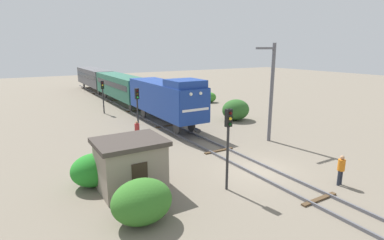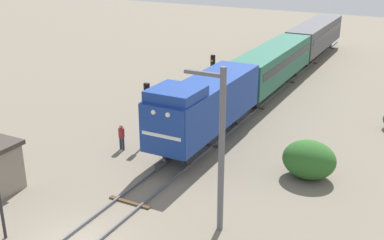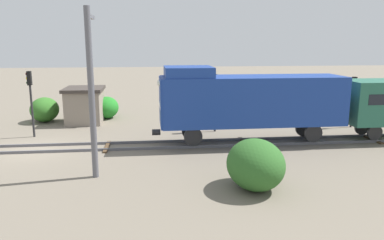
{
  "view_description": "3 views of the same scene",
  "coord_description": "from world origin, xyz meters",
  "views": [
    {
      "loc": [
        -12.31,
        -12.44,
        7.29
      ],
      "look_at": [
        0.32,
        8.5,
        1.41
      ],
      "focal_mm": 28.0,
      "sensor_mm": 36.0,
      "label": 1
    },
    {
      "loc": [
        12.68,
        -13.21,
        12.54
      ],
      "look_at": [
        0.66,
        9.74,
        2.77
      ],
      "focal_mm": 45.0,
      "sensor_mm": 36.0,
      "label": 2
    },
    {
      "loc": [
        21.94,
        6.81,
        6.14
      ],
      "look_at": [
        1.28,
        9.16,
        1.83
      ],
      "focal_mm": 35.0,
      "sensor_mm": 36.0,
      "label": 3
    }
  ],
  "objects": [
    {
      "name": "catenary_mast",
      "position": [
        4.94,
        4.22,
        4.09
      ],
      "size": [
        1.94,
        0.28,
        7.69
      ],
      "color": "#595960",
      "rests_on": "ground"
    },
    {
      "name": "railway_track",
      "position": [
        0.0,
        0.0,
        0.07
      ],
      "size": [
        2.4,
        100.57,
        0.16
      ],
      "color": "#595960",
      "rests_on": "ground"
    },
    {
      "name": "passenger_car_leading",
      "position": [
        0.0,
        26.08,
        2.52
      ],
      "size": [
        2.84,
        14.0,
        3.66
      ],
      "color": "#26604C",
      "rests_on": "railway_track"
    },
    {
      "name": "traffic_signal_far",
      "position": [
        -3.6,
        21.53,
        2.6
      ],
      "size": [
        0.32,
        0.34,
        3.72
      ],
      "color": "#262628",
      "rests_on": "ground"
    },
    {
      "name": "bush_back",
      "position": [
        -9.06,
        3.2,
        0.89
      ],
      "size": [
        2.45,
        2.01,
        1.78
      ],
      "primitive_type": "ellipsoid",
      "color": "#248126",
      "rests_on": "ground"
    },
    {
      "name": "bush_near",
      "position": [
        -8.18,
        -1.47,
        0.96
      ],
      "size": [
        2.65,
        2.17,
        1.93
      ],
      "primitive_type": "ellipsoid",
      "color": "#337026",
      "rests_on": "ground"
    },
    {
      "name": "worker_by_signal",
      "position": [
        -4.2,
        9.46,
        1.0
      ],
      "size": [
        0.38,
        0.38,
        1.7
      ],
      "rotation": [
        0.0,
        0.0,
        0.9
      ],
      "color": "#262B38",
      "rests_on": "ground"
    },
    {
      "name": "ground_plane",
      "position": [
        0.0,
        0.0,
        0.0
      ],
      "size": [
        150.85,
        150.85,
        0.0
      ],
      "primitive_type": "plane",
      "color": "#756B5B"
    },
    {
      "name": "worker_near_track",
      "position": [
        2.4,
        -3.67,
        1.0
      ],
      "size": [
        0.38,
        0.38,
        1.7
      ],
      "rotation": [
        0.0,
        0.0,
        4.08
      ],
      "color": "#262B38",
      "rests_on": "ground"
    },
    {
      "name": "locomotive",
      "position": [
        0.0,
        12.75,
        2.77
      ],
      "size": [
        2.9,
        11.6,
        4.6
      ],
      "color": "navy",
      "rests_on": "railway_track"
    },
    {
      "name": "bush_far",
      "position": [
        10.83,
        21.23,
        0.69
      ],
      "size": [
        1.91,
        1.56,
        1.39
      ],
      "primitive_type": "ellipsoid",
      "color": "#367A26",
      "rests_on": "ground"
    },
    {
      "name": "traffic_signal_near",
      "position": [
        -3.2,
        -0.9,
        3.01
      ],
      "size": [
        0.32,
        0.34,
        4.34
      ],
      "color": "#262628",
      "rests_on": "ground"
    },
    {
      "name": "passenger_car_trailing",
      "position": [
        0.0,
        40.68,
        2.52
      ],
      "size": [
        2.84,
        14.0,
        3.66
      ],
      "color": "#4C4C51",
      "rests_on": "railway_track"
    },
    {
      "name": "bush_mid",
      "position": [
        7.23,
        11.19,
        1.08
      ],
      "size": [
        2.98,
        2.44,
        2.17
      ],
      "primitive_type": "ellipsoid",
      "color": "#2D6026",
      "rests_on": "ground"
    },
    {
      "name": "traffic_signal_mid",
      "position": [
        -3.4,
        11.29,
        2.8
      ],
      "size": [
        0.32,
        0.34,
        4.02
      ],
      "color": "#262628",
      "rests_on": "ground"
    },
    {
      "name": "relay_hut",
      "position": [
        -7.5,
        1.75,
        1.39
      ],
      "size": [
        3.5,
        2.9,
        2.74
      ],
      "color": "gray",
      "rests_on": "ground"
    }
  ]
}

